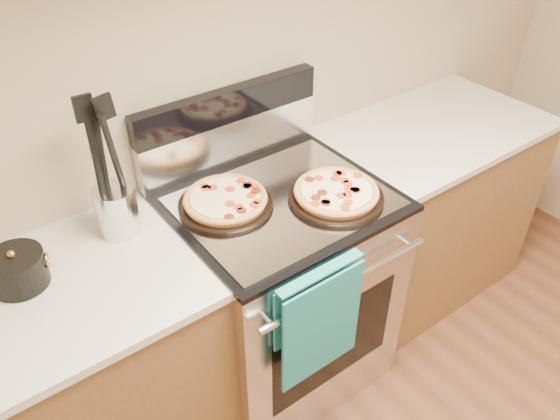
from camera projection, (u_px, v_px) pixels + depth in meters
wall_back at (219, 51)px, 1.90m from camera, size 4.00×0.00×4.00m
range_body at (279, 292)px, 2.22m from camera, size 0.76×0.68×0.90m
oven_window at (333, 344)px, 2.00m from camera, size 0.56×0.01×0.40m
cooktop at (279, 200)px, 1.94m from camera, size 0.76×0.68×0.02m
backsplash_lower at (230, 141)px, 2.08m from camera, size 0.76×0.06×0.18m
backsplash_upper at (228, 105)px, 1.99m from camera, size 0.76×0.06×0.12m
oven_handle at (348, 282)px, 1.77m from camera, size 0.70×0.03×0.03m
dish_towel at (318, 320)px, 1.77m from camera, size 0.32×0.05×0.42m
foil_sheet at (284, 201)px, 1.91m from camera, size 0.70×0.55×0.01m
cabinet_left at (63, 402)px, 1.82m from camera, size 1.00×0.62×0.88m
countertop_left at (24, 308)px, 1.55m from camera, size 1.02×0.64×0.03m
cabinet_right at (420, 212)px, 2.66m from camera, size 1.00×0.62×0.88m
countertop_right at (436, 129)px, 2.39m from camera, size 1.02×0.64×0.03m
pepperoni_pizza_back at (226, 201)px, 1.87m from camera, size 0.38×0.38×0.04m
pepperoni_pizza_front at (336, 194)px, 1.91m from camera, size 0.43×0.43×0.04m
utensil_crock at (117, 210)px, 1.75m from camera, size 0.16×0.16×0.17m
saucepan at (18, 271)px, 1.58m from camera, size 0.20×0.20×0.10m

